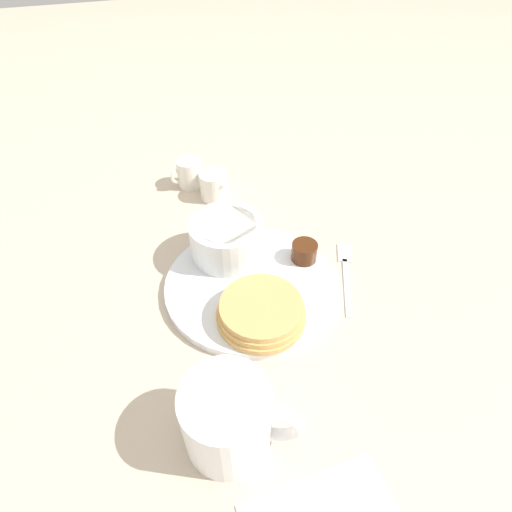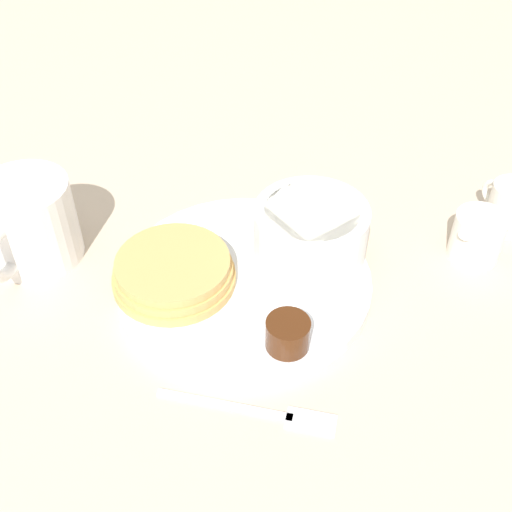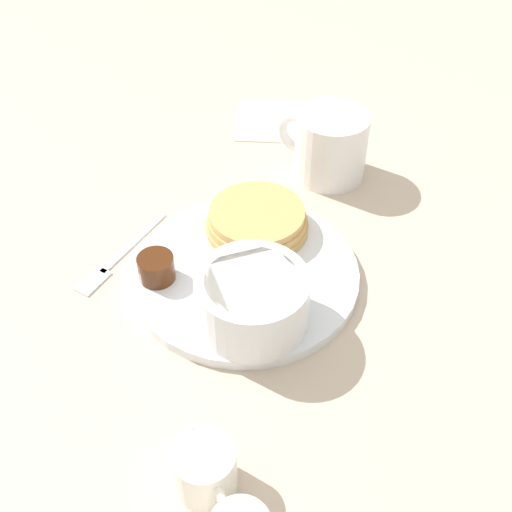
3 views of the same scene
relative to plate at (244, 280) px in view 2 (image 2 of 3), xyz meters
The scene contains 10 objects.
ground_plane 0.01m from the plate, ahead, with size 4.00×4.00×0.00m, color #C6B299.
plate is the anchor object (origin of this frame).
pancake_stack 0.07m from the plate, 82.38° to the left, with size 0.11×0.11×0.03m.
bowl 0.08m from the plate, 79.62° to the right, with size 0.11×0.11×0.06m.
syrup_cup 0.09m from the plate, 169.62° to the right, with size 0.04×0.04×0.03m.
butter_ramekin 0.09m from the plate, 88.62° to the right, with size 0.05×0.05×0.04m.
coffee_mug 0.21m from the plate, 64.87° to the left, with size 0.11×0.09×0.08m.
creamer_pitcher_near 0.23m from the plate, 93.32° to the right, with size 0.05×0.07×0.05m.
creamer_pitcher_far 0.29m from the plate, 86.17° to the right, with size 0.06×0.04×0.05m.
fork 0.15m from the plate, behind, with size 0.08×0.14×0.00m.
Camera 2 is at (-0.42, 0.09, 0.44)m, focal length 45.00 mm.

